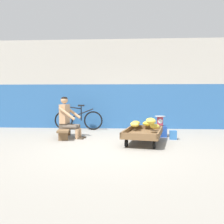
# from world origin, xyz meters

# --- Properties ---
(ground_plane) EXTENTS (80.00, 80.00, 0.00)m
(ground_plane) POSITION_xyz_m (0.00, 0.00, 0.00)
(ground_plane) COLOR gray
(back_wall) EXTENTS (16.00, 0.30, 3.11)m
(back_wall) POSITION_xyz_m (0.00, 3.27, 1.56)
(back_wall) COLOR #2D609E
(back_wall) RESTS_ON ground
(banana_cart) EXTENTS (1.13, 1.59, 0.36)m
(banana_cart) POSITION_xyz_m (0.70, 0.61, 0.24)
(banana_cart) COLOR brown
(banana_cart) RESTS_ON ground
(banana_pile) EXTENTS (0.78, 0.94, 0.26)m
(banana_pile) POSITION_xyz_m (0.73, 0.92, 0.46)
(banana_pile) COLOR yellow
(banana_pile) RESTS_ON banana_cart
(low_bench) EXTENTS (0.45, 1.13, 0.27)m
(low_bench) POSITION_xyz_m (-1.42, 1.23, 0.20)
(low_bench) COLOR brown
(low_bench) RESTS_ON ground
(vendor_seated) EXTENTS (0.72, 0.55, 1.14)m
(vendor_seated) POSITION_xyz_m (-1.34, 1.22, 0.57)
(vendor_seated) COLOR tan
(vendor_seated) RESTS_ON ground
(plastic_crate) EXTENTS (0.36, 0.28, 0.30)m
(plastic_crate) POSITION_xyz_m (1.24, 1.58, 0.15)
(plastic_crate) COLOR #234CA8
(plastic_crate) RESTS_ON ground
(weighing_scale) EXTENTS (0.30, 0.30, 0.29)m
(weighing_scale) POSITION_xyz_m (1.24, 1.58, 0.45)
(weighing_scale) COLOR #28282D
(weighing_scale) RESTS_ON plastic_crate
(bicycle_near_left) EXTENTS (1.66, 0.48, 0.86)m
(bicycle_near_left) POSITION_xyz_m (-1.35, 2.73, 0.35)
(bicycle_near_left) COLOR black
(bicycle_near_left) RESTS_ON ground
(shopping_bag) EXTENTS (0.18, 0.12, 0.24)m
(shopping_bag) POSITION_xyz_m (1.53, 1.16, 0.12)
(shopping_bag) COLOR #3370B7
(shopping_bag) RESTS_ON ground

